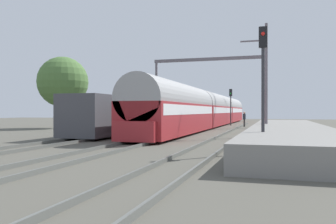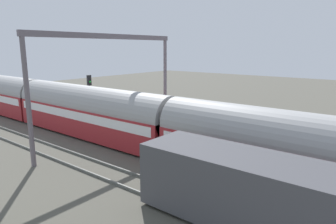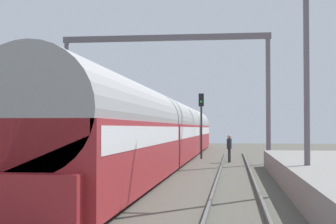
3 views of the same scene
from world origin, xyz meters
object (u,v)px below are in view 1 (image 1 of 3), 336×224
at_px(person_crossing, 244,118).
at_px(railway_signal_far, 231,102).
at_px(passenger_train, 212,110).
at_px(railway_signal_near, 263,73).
at_px(catenary_gantry, 208,77).
at_px(freight_car, 120,115).

height_order(person_crossing, railway_signal_far, railway_signal_far).
distance_m(passenger_train, person_crossing, 4.17).
height_order(railway_signal_near, catenary_gantry, catenary_gantry).
bearing_deg(person_crossing, catenary_gantry, -60.17).
bearing_deg(passenger_train, catenary_gantry, -90.00).
bearing_deg(freight_car, railway_signal_far, 72.67).
height_order(railway_signal_near, railway_signal_far, railway_signal_near).
bearing_deg(person_crossing, freight_car, -16.54).
height_order(freight_car, railway_signal_far, railway_signal_far).
relative_size(railway_signal_far, catenary_gantry, 0.36).
bearing_deg(freight_car, railway_signal_near, -39.59).
bearing_deg(railway_signal_near, railway_signal_far, 99.46).
bearing_deg(freight_car, passenger_train, 76.19).
xyz_separation_m(passenger_train, railway_signal_near, (6.70, -26.21, 1.50)).
xyz_separation_m(freight_car, railway_signal_far, (6.14, 19.67, 1.48)).
xyz_separation_m(passenger_train, railway_signal_far, (1.92, 2.50, 0.98)).
height_order(freight_car, person_crossing, freight_car).
bearing_deg(passenger_train, railway_signal_near, -75.66).
distance_m(freight_car, railway_signal_near, 14.31).
relative_size(freight_car, railway_signal_far, 2.85).
relative_size(passenger_train, railway_signal_near, 9.01).
relative_size(person_crossing, railway_signal_far, 0.38).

